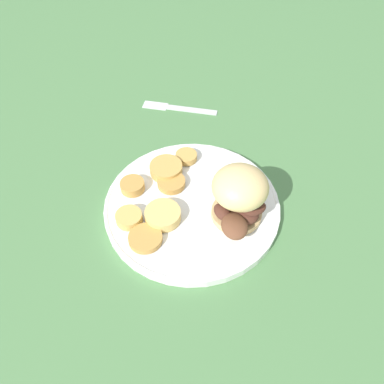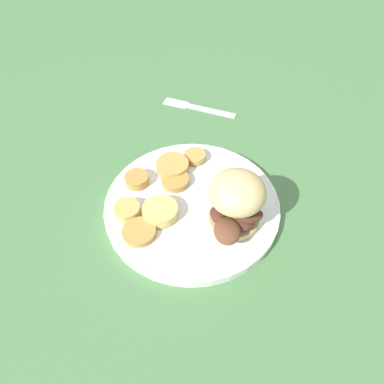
{
  "view_description": "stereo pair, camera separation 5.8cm",
  "coord_description": "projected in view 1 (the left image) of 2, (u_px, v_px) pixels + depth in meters",
  "views": [
    {
      "loc": [
        -0.28,
        0.25,
        0.48
      ],
      "look_at": [
        0.0,
        0.0,
        0.04
      ],
      "focal_mm": 35.0,
      "sensor_mm": 36.0,
      "label": 1
    },
    {
      "loc": [
        -0.32,
        0.21,
        0.48
      ],
      "look_at": [
        0.0,
        0.0,
        0.04
      ],
      "focal_mm": 35.0,
      "sensor_mm": 36.0,
      "label": 2
    }
  ],
  "objects": [
    {
      "name": "sandwich",
      "position": [
        239.0,
        195.0,
        0.54
      ],
      "size": [
        0.1,
        0.11,
        0.09
      ],
      "color": "tan",
      "rests_on": "dinner_plate"
    },
    {
      "name": "fork",
      "position": [
        178.0,
        108.0,
        0.78
      ],
      "size": [
        0.14,
        0.11,
        0.0
      ],
      "color": "silver",
      "rests_on": "ground_plane"
    },
    {
      "name": "potato_round_5",
      "position": [
        166.0,
        169.0,
        0.64
      ],
      "size": [
        0.06,
        0.06,
        0.02
      ],
      "primitive_type": "cylinder",
      "color": "tan",
      "rests_on": "dinner_plate"
    },
    {
      "name": "potato_round_0",
      "position": [
        132.0,
        186.0,
        0.61
      ],
      "size": [
        0.04,
        0.04,
        0.01
      ],
      "primitive_type": "cylinder",
      "color": "#BC8942",
      "rests_on": "dinner_plate"
    },
    {
      "name": "potato_round_4",
      "position": [
        169.0,
        184.0,
        0.62
      ],
      "size": [
        0.05,
        0.05,
        0.01
      ],
      "primitive_type": "cylinder",
      "color": "#BC8942",
      "rests_on": "dinner_plate"
    },
    {
      "name": "potato_round_2",
      "position": [
        129.0,
        218.0,
        0.57
      ],
      "size": [
        0.04,
        0.04,
        0.01
      ],
      "primitive_type": "cylinder",
      "color": "tan",
      "rests_on": "dinner_plate"
    },
    {
      "name": "potato_round_6",
      "position": [
        145.0,
        238.0,
        0.55
      ],
      "size": [
        0.05,
        0.05,
        0.01
      ],
      "primitive_type": "cylinder",
      "color": "#BC8942",
      "rests_on": "dinner_plate"
    },
    {
      "name": "dinner_plate",
      "position": [
        192.0,
        205.0,
        0.6
      ],
      "size": [
        0.28,
        0.28,
        0.02
      ],
      "color": "white",
      "rests_on": "ground_plane"
    },
    {
      "name": "ground_plane",
      "position": [
        192.0,
        208.0,
        0.61
      ],
      "size": [
        4.0,
        4.0,
        0.0
      ],
      "primitive_type": "plane",
      "color": "#4C7A47"
    },
    {
      "name": "potato_round_3",
      "position": [
        186.0,
        157.0,
        0.66
      ],
      "size": [
        0.04,
        0.04,
        0.01
      ],
      "primitive_type": "cylinder",
      "color": "tan",
      "rests_on": "dinner_plate"
    },
    {
      "name": "potato_round_1",
      "position": [
        163.0,
        215.0,
        0.57
      ],
      "size": [
        0.06,
        0.06,
        0.02
      ],
      "primitive_type": "cylinder",
      "color": "#DBB766",
      "rests_on": "dinner_plate"
    }
  ]
}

